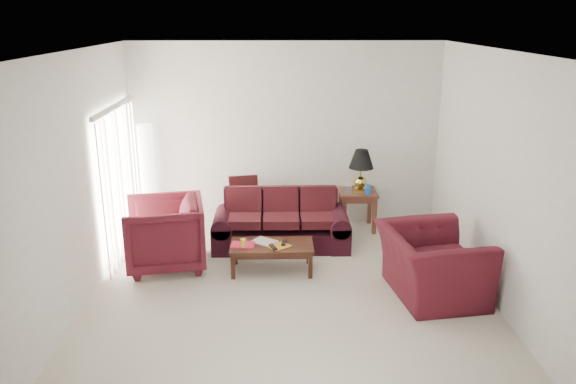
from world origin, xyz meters
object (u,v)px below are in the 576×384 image
object	(u,v)px
sofa	(281,220)
armchair_right	(432,264)
end_table	(357,210)
armchair_left	(165,234)
coffee_table	(272,258)
floor_lamp	(148,178)

from	to	relation	value
sofa	armchair_right	size ratio (longest dim) A/B	1.58
end_table	armchair_right	world-z (taller)	armchair_right
armchair_left	coffee_table	size ratio (longest dim) A/B	0.94
armchair_right	coffee_table	size ratio (longest dim) A/B	1.15
coffee_table	end_table	bearing A→B (deg)	52.90
end_table	coffee_table	world-z (taller)	end_table
armchair_left	coffee_table	bearing A→B (deg)	72.67
end_table	armchair_right	bearing A→B (deg)	-75.50
end_table	sofa	bearing A→B (deg)	-150.11
end_table	armchair_left	xyz separation A→B (m)	(-2.88, -1.40, 0.16)
coffee_table	sofa	bearing A→B (deg)	85.26
end_table	armchair_left	bearing A→B (deg)	-154.07
sofa	end_table	xyz separation A→B (m)	(1.26, 0.72, -0.09)
end_table	coffee_table	distance (m)	2.12
sofa	coffee_table	size ratio (longest dim) A/B	1.81
floor_lamp	coffee_table	world-z (taller)	floor_lamp
floor_lamp	armchair_right	distance (m)	4.64
armchair_right	coffee_table	bearing A→B (deg)	61.30
sofa	armchair_right	distance (m)	2.45
sofa	armchair_left	xyz separation A→B (m)	(-1.62, -0.68, 0.07)
sofa	coffee_table	bearing A→B (deg)	-95.74
armchair_left	armchair_right	size ratio (longest dim) A/B	0.82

